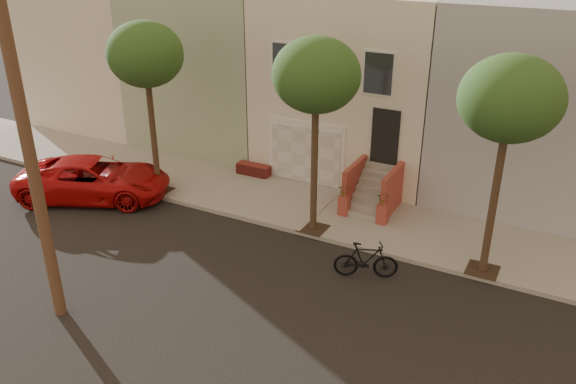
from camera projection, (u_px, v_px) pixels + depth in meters
The scene contains 9 objects.
ground at pixel (223, 282), 16.66m from camera, with size 90.00×90.00×0.00m, color black.
sidewalk at pixel (305, 207), 20.93m from camera, with size 40.00×3.70×0.15m, color gray.
house_row at pixel (369, 75), 24.12m from camera, with size 33.10×11.70×7.00m.
tree_left at pixel (145, 55), 19.93m from camera, with size 2.70×2.57×6.30m.
tree_mid at pixel (316, 76), 17.17m from camera, with size 2.70×2.57×6.30m.
tree_right at pixel (510, 100), 14.84m from camera, with size 2.70×2.57×6.30m.
utility_pole at pixel (540, 235), 8.53m from camera, with size 23.60×1.22×10.00m.
pickup_truck at pixel (94, 179), 21.52m from camera, with size 2.55×5.53×1.54m, color #B40E10.
motorcycle at pixel (366, 260), 16.70m from camera, with size 0.53×1.86×1.12m, color black.
Camera 1 is at (8.22, -11.54, 9.34)m, focal length 36.20 mm.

